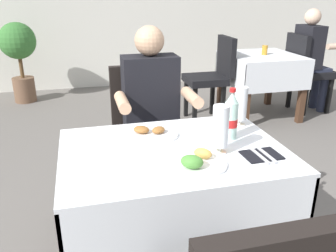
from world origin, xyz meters
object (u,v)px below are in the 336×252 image
(chair_far_diner_seat, at_px, (144,128))
(potted_plant_corner, at_px, (19,51))
(background_chair_left, at_px, (212,74))
(beer_glass_left, at_px, (240,106))
(seated_diner_far, at_px, (152,112))
(cola_bottle_primary, at_px, (231,117))
(main_dining_table, at_px, (173,182))
(background_chair_right, at_px, (306,68))
(plate_far_diner, at_px, (152,133))
(background_table_tumbler, at_px, (265,50))
(beer_glass_middle, at_px, (220,130))
(background_dining_table, at_px, (261,71))
(plate_near_camera, at_px, (198,162))
(background_patron, at_px, (311,55))
(napkin_cutlery_set, at_px, (261,155))

(chair_far_diner_seat, height_order, potted_plant_corner, potted_plant_corner)
(background_chair_left, bearing_deg, beer_glass_left, -107.14)
(seated_diner_far, relative_size, cola_bottle_primary, 4.73)
(main_dining_table, bearing_deg, potted_plant_corner, 108.02)
(background_chair_right, height_order, potted_plant_corner, potted_plant_corner)
(main_dining_table, bearing_deg, plate_far_diner, 109.20)
(background_table_tumbler, bearing_deg, beer_glass_left, -121.70)
(main_dining_table, height_order, background_chair_left, background_chair_left)
(seated_diner_far, relative_size, plate_far_diner, 4.87)
(chair_far_diner_seat, bearing_deg, background_chair_right, 33.04)
(beer_glass_middle, distance_m, background_dining_table, 2.84)
(main_dining_table, relative_size, plate_near_camera, 4.52)
(main_dining_table, distance_m, background_patron, 3.30)
(beer_glass_left, bearing_deg, plate_near_camera, -132.97)
(seated_diner_far, distance_m, beer_glass_middle, 0.80)
(background_chair_right, bearing_deg, seated_diner_far, -144.66)
(napkin_cutlery_set, relative_size, background_chair_left, 0.20)
(napkin_cutlery_set, distance_m, background_dining_table, 2.81)
(main_dining_table, height_order, beer_glass_middle, beer_glass_middle)
(plate_far_diner, distance_m, background_chair_right, 3.19)
(seated_diner_far, relative_size, background_dining_table, 1.46)
(beer_glass_left, distance_m, cola_bottle_primary, 0.20)
(chair_far_diner_seat, bearing_deg, potted_plant_corner, 112.56)
(beer_glass_left, xyz_separation_m, background_dining_table, (1.26, 2.08, -0.30))
(beer_glass_left, distance_m, beer_glass_middle, 0.40)
(seated_diner_far, height_order, beer_glass_left, seated_diner_far)
(napkin_cutlery_set, bearing_deg, beer_glass_middle, 156.02)
(background_patron, bearing_deg, background_chair_right, 180.00)
(background_chair_left, height_order, background_table_tumbler, background_chair_left)
(beer_glass_middle, bearing_deg, cola_bottle_primary, 51.69)
(cola_bottle_primary, xyz_separation_m, background_patron, (2.05, 2.24, -0.15))
(seated_diner_far, height_order, background_table_tumbler, seated_diner_far)
(beer_glass_middle, relative_size, napkin_cutlery_set, 1.21)
(napkin_cutlery_set, bearing_deg, background_table_tumbler, 61.32)
(beer_glass_middle, relative_size, background_patron, 0.18)
(beer_glass_left, height_order, background_chair_left, beer_glass_left)
(plate_near_camera, bearing_deg, background_patron, 47.16)
(beer_glass_middle, bearing_deg, background_table_tumbler, 57.37)
(background_dining_table, bearing_deg, main_dining_table, -126.61)
(plate_far_diner, xyz_separation_m, background_dining_table, (1.77, 2.10, -0.20))
(background_dining_table, bearing_deg, napkin_cutlery_set, -118.26)
(background_chair_left, bearing_deg, seated_diner_far, -122.91)
(beer_glass_middle, height_order, background_dining_table, beer_glass_middle)
(cola_bottle_primary, bearing_deg, background_table_tumbler, 57.78)
(cola_bottle_primary, xyz_separation_m, background_dining_table, (1.38, 2.24, -0.31))
(main_dining_table, distance_m, beer_glass_middle, 0.37)
(napkin_cutlery_set, relative_size, background_dining_table, 0.22)
(plate_far_diner, xyz_separation_m, background_chair_right, (2.38, 2.10, -0.21))
(background_chair_right, bearing_deg, beer_glass_left, -132.08)
(seated_diner_far, distance_m, potted_plant_corner, 3.17)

